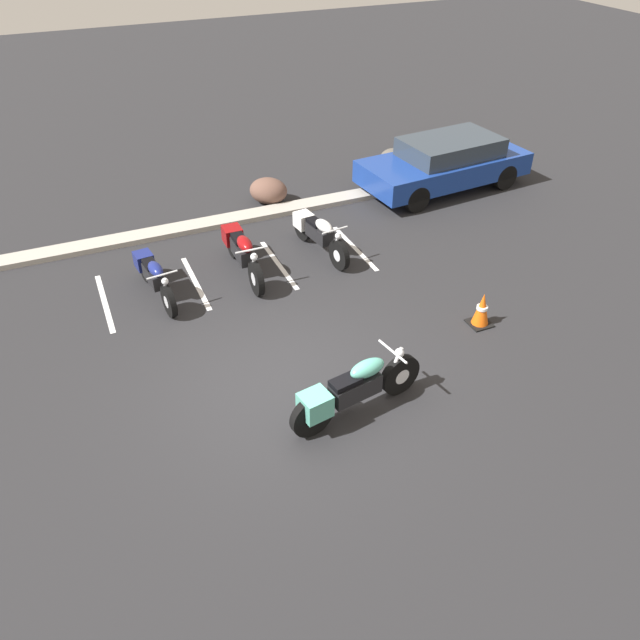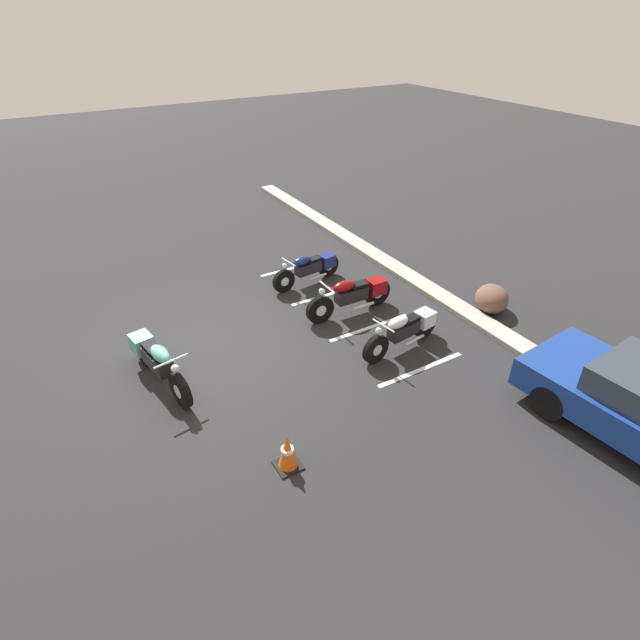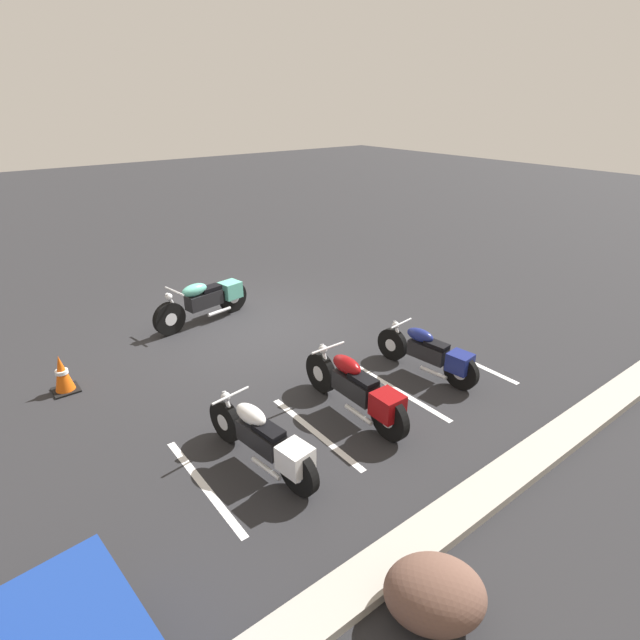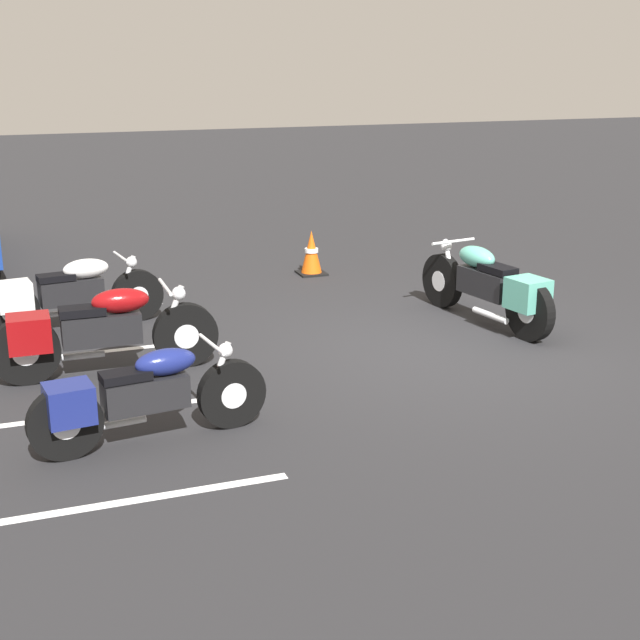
% 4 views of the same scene
% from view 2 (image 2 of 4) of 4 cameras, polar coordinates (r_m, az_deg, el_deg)
% --- Properties ---
extents(ground, '(60.00, 60.00, 0.00)m').
position_cam_2_polar(ground, '(10.89, -13.68, -3.19)').
color(ground, '#262628').
extents(motorcycle_teal_featured, '(2.30, 0.78, 0.91)m').
position_cam_2_polar(motorcycle_teal_featured, '(9.96, -18.18, -4.37)').
color(motorcycle_teal_featured, black).
rests_on(motorcycle_teal_featured, ground).
extents(parked_bike_0, '(0.62, 2.03, 0.80)m').
position_cam_2_polar(parked_bike_0, '(12.91, -1.16, 5.99)').
color(parked_bike_0, black).
rests_on(parked_bike_0, ground).
extents(parked_bike_1, '(0.63, 2.26, 0.89)m').
position_cam_2_polar(parked_bike_1, '(11.61, 3.89, 2.92)').
color(parked_bike_1, black).
rests_on(parked_bike_1, ground).
extents(parked_bike_2, '(0.66, 2.10, 0.83)m').
position_cam_2_polar(parked_bike_2, '(10.55, 9.75, -1.07)').
color(parked_bike_2, black).
rests_on(parked_bike_2, ground).
extents(concrete_curb, '(18.00, 0.50, 0.12)m').
position_cam_2_polar(concrete_curb, '(13.33, 10.76, 4.52)').
color(concrete_curb, '#A8A399').
rests_on(concrete_curb, ground).
extents(landscape_rock_0, '(1.21, 1.19, 0.62)m').
position_cam_2_polar(landscape_rock_0, '(12.41, 19.03, 2.32)').
color(landscape_rock_0, brown).
rests_on(landscape_rock_0, ground).
extents(traffic_cone, '(0.40, 0.40, 0.65)m').
position_cam_2_polar(traffic_cone, '(8.01, -3.74, -14.85)').
color(traffic_cone, black).
rests_on(traffic_cone, ground).
extents(stall_line_0, '(0.10, 2.10, 0.00)m').
position_cam_2_polar(stall_line_0, '(13.91, -2.81, 6.06)').
color(stall_line_0, white).
rests_on(stall_line_0, ground).
extents(stall_line_1, '(0.10, 2.10, 0.00)m').
position_cam_2_polar(stall_line_1, '(12.55, 1.02, 2.96)').
color(stall_line_1, white).
rests_on(stall_line_1, ground).
extents(stall_line_2, '(0.10, 2.10, 0.00)m').
position_cam_2_polar(stall_line_2, '(11.31, 5.69, -0.86)').
color(stall_line_2, white).
rests_on(stall_line_2, ground).
extents(stall_line_3, '(0.10, 2.10, 0.00)m').
position_cam_2_polar(stall_line_3, '(10.22, 11.46, -5.55)').
color(stall_line_3, white).
rests_on(stall_line_3, ground).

